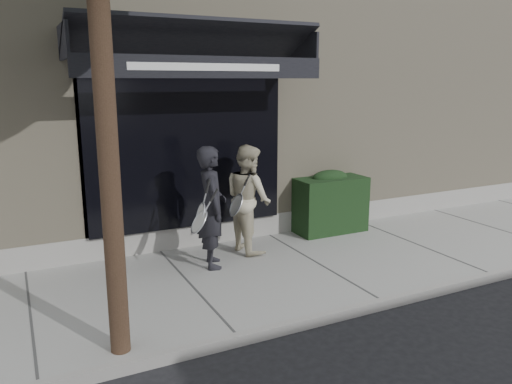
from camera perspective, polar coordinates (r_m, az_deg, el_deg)
ground at (r=7.82m, az=6.71°, el=-8.69°), size 80.00×80.00×0.00m
sidewalk at (r=7.80m, az=6.72°, el=-8.28°), size 20.00×3.00×0.12m
curb at (r=6.65m, az=14.15°, el=-12.29°), size 20.00×0.10×0.14m
building_facade at (r=11.74m, az=-6.51°, el=12.09°), size 14.30×8.04×5.64m
hedge at (r=9.20m, az=8.35°, el=-1.17°), size 1.30×0.70×1.14m
pedestrian_front at (r=7.32m, az=-5.10°, el=-1.75°), size 0.72×0.89×1.80m
pedestrian_back at (r=7.97m, az=-0.89°, el=-0.74°), size 0.78×0.90×1.73m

